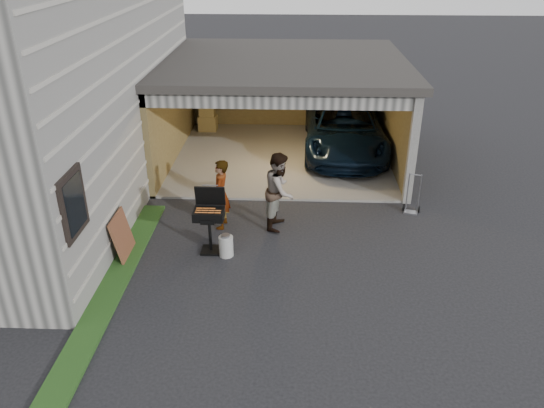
{
  "coord_description": "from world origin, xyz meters",
  "views": [
    {
      "loc": [
        1.07,
        -8.32,
        5.84
      ],
      "look_at": [
        0.68,
        1.03,
        1.15
      ],
      "focal_mm": 35.0,
      "sensor_mm": 36.0,
      "label": 1
    }
  ],
  "objects_px": {
    "minivan": "(344,131)",
    "hand_truck": "(412,205)",
    "woman": "(221,194)",
    "propane_tank": "(226,246)",
    "plywood_panel": "(122,236)",
    "man": "(280,191)",
    "bbq_grill": "(209,216)"
  },
  "relations": [
    {
      "from": "woman",
      "to": "man",
      "type": "height_order",
      "value": "man"
    },
    {
      "from": "man",
      "to": "bbq_grill",
      "type": "bearing_deg",
      "value": 140.54
    },
    {
      "from": "minivan",
      "to": "bbq_grill",
      "type": "xyz_separation_m",
      "value": [
        -3.2,
        -5.8,
        0.12
      ]
    },
    {
      "from": "propane_tank",
      "to": "hand_truck",
      "type": "height_order",
      "value": "hand_truck"
    },
    {
      "from": "bbq_grill",
      "to": "plywood_panel",
      "type": "relative_size",
      "value": 1.45
    },
    {
      "from": "bbq_grill",
      "to": "woman",
      "type": "bearing_deg",
      "value": 84.53
    },
    {
      "from": "man",
      "to": "plywood_panel",
      "type": "xyz_separation_m",
      "value": [
        -3.14,
        -1.42,
        -0.41
      ]
    },
    {
      "from": "propane_tank",
      "to": "plywood_panel",
      "type": "relative_size",
      "value": 0.46
    },
    {
      "from": "minivan",
      "to": "plywood_panel",
      "type": "distance_m",
      "value": 7.85
    },
    {
      "from": "hand_truck",
      "to": "woman",
      "type": "bearing_deg",
      "value": -151.95
    },
    {
      "from": "man",
      "to": "woman",
      "type": "bearing_deg",
      "value": 105.38
    },
    {
      "from": "woman",
      "to": "man",
      "type": "bearing_deg",
      "value": 97.23
    },
    {
      "from": "bbq_grill",
      "to": "plywood_panel",
      "type": "distance_m",
      "value": 1.8
    },
    {
      "from": "hand_truck",
      "to": "minivan",
      "type": "bearing_deg",
      "value": 125.5
    },
    {
      "from": "minivan",
      "to": "woman",
      "type": "distance_m",
      "value": 5.67
    },
    {
      "from": "minivan",
      "to": "hand_truck",
      "type": "bearing_deg",
      "value": -69.81
    },
    {
      "from": "bbq_grill",
      "to": "hand_truck",
      "type": "height_order",
      "value": "bbq_grill"
    },
    {
      "from": "man",
      "to": "bbq_grill",
      "type": "distance_m",
      "value": 1.8
    },
    {
      "from": "bbq_grill",
      "to": "propane_tank",
      "type": "relative_size",
      "value": 3.12
    },
    {
      "from": "man",
      "to": "plywood_panel",
      "type": "relative_size",
      "value": 1.85
    },
    {
      "from": "bbq_grill",
      "to": "hand_truck",
      "type": "xyz_separation_m",
      "value": [
        4.52,
        1.94,
        -0.63
      ]
    },
    {
      "from": "minivan",
      "to": "woman",
      "type": "height_order",
      "value": "woman"
    },
    {
      "from": "man",
      "to": "hand_truck",
      "type": "distance_m",
      "value": 3.3
    },
    {
      "from": "bbq_grill",
      "to": "minivan",
      "type": "bearing_deg",
      "value": 61.1
    },
    {
      "from": "plywood_panel",
      "to": "hand_truck",
      "type": "bearing_deg",
      "value": 19.61
    },
    {
      "from": "woman",
      "to": "propane_tank",
      "type": "xyz_separation_m",
      "value": [
        0.24,
        -1.23,
        -0.58
      ]
    },
    {
      "from": "man",
      "to": "bbq_grill",
      "type": "relative_size",
      "value": 1.28
    },
    {
      "from": "man",
      "to": "plywood_panel",
      "type": "height_order",
      "value": "man"
    },
    {
      "from": "propane_tank",
      "to": "man",
      "type": "bearing_deg",
      "value": 51.15
    },
    {
      "from": "minivan",
      "to": "propane_tank",
      "type": "distance_m",
      "value": 6.64
    },
    {
      "from": "bbq_grill",
      "to": "propane_tank",
      "type": "xyz_separation_m",
      "value": [
        0.34,
        -0.18,
        -0.6
      ]
    },
    {
      "from": "minivan",
      "to": "plywood_panel",
      "type": "relative_size",
      "value": 5.3
    }
  ]
}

